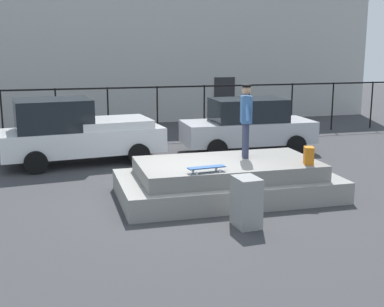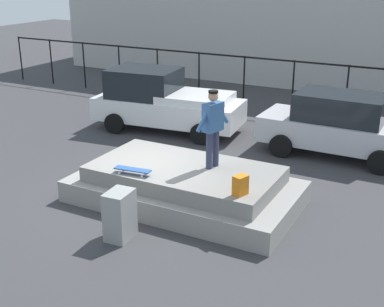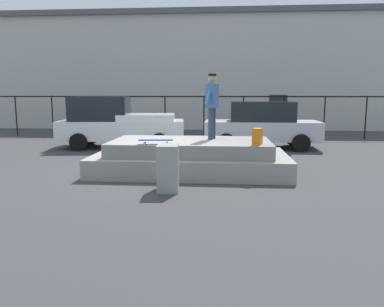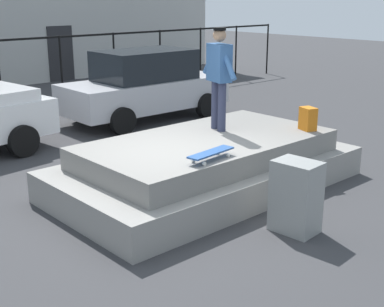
% 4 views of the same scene
% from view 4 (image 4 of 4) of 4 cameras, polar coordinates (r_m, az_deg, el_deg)
% --- Properties ---
extents(ground_plane, '(60.00, 60.00, 0.00)m').
position_cam_4_polar(ground_plane, '(8.21, -2.78, -5.42)').
color(ground_plane, '#38383A').
extents(concrete_ledge, '(5.04, 2.71, 0.84)m').
position_cam_4_polar(concrete_ledge, '(8.79, 1.61, -1.25)').
color(concrete_ledge, gray).
rests_on(concrete_ledge, ground_plane).
extents(skateboarder, '(0.35, 1.02, 1.73)m').
position_cam_4_polar(skateboarder, '(9.03, 2.92, 8.81)').
color(skateboarder, '#2D334C').
rests_on(skateboarder, concrete_ledge).
extents(skateboard, '(0.84, 0.30, 0.12)m').
position_cam_4_polar(skateboard, '(7.50, 2.06, 0.05)').
color(skateboard, '#264C8C').
rests_on(skateboard, concrete_ledge).
extents(backpack, '(0.28, 0.33, 0.40)m').
position_cam_4_polar(backpack, '(9.36, 12.33, 3.66)').
color(backpack, orange).
rests_on(backpack, concrete_ledge).
extents(car_silver_sedan_mid, '(4.30, 2.03, 1.77)m').
position_cam_4_polar(car_silver_sedan_mid, '(13.60, -5.05, 7.33)').
color(car_silver_sedan_mid, '#B7B7BC').
rests_on(car_silver_sedan_mid, ground_plane).
extents(utility_box, '(0.48, 0.63, 0.99)m').
position_cam_4_polar(utility_box, '(7.26, 11.09, -4.57)').
color(utility_box, gray).
rests_on(utility_box, ground_plane).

